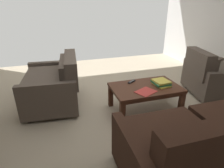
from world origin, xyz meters
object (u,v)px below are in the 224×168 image
Objects in this scene: coffee_table at (145,90)px; book_stack at (161,83)px; sofa_main at (212,143)px; tv_remote at (132,82)px; loveseat_near at (54,84)px; loose_magazine at (146,92)px; armchair_side at (211,76)px.

book_stack reaches higher than coffee_table.
sofa_main is 11.12× the size of tv_remote.
sofa_main is at bearing 81.51° from book_stack.
sofa_main is 1.46× the size of loveseat_near.
book_stack is 0.38m from loose_magazine.
tv_remote is (1.55, -0.06, 0.07)m from armchair_side.
coffee_table is (0.07, -1.29, -0.01)m from sofa_main.
sofa_main reaches higher than coffee_table.
armchair_side reaches higher than loveseat_near.
sofa_main is 1.29m from coffee_table.
loose_magazine is at bearing 12.53° from armchair_side.
armchair_side is 1.53m from loose_magazine.
coffee_table is 3.77× the size of loose_magazine.
loveseat_near is 4.20× the size of book_stack.
loose_magazine is (-1.27, 0.81, 0.06)m from loveseat_near.
book_stack is (-0.19, -1.28, 0.09)m from sofa_main.
loveseat_near is at bearing -19.08° from tv_remote.
armchair_side is 1.16m from book_stack.
tv_remote is at bearing -57.16° from coffee_table.
sofa_main is at bearing 47.32° from armchair_side.
sofa_main is 2.40m from loveseat_near.
book_stack is (-0.26, 0.01, 0.10)m from coffee_table.
loose_magazine reaches higher than coffee_table.
tv_remote is at bearing 163.23° from loose_magazine.
coffee_table is at bearing 6.44° from armchair_side.
coffee_table is 0.28m from book_stack.
tv_remote is at bearing -30.45° from book_stack.
sofa_main is 1.68× the size of coffee_table.
armchair_side is at bearing 170.11° from loveseat_near.
armchair_side is at bearing 77.48° from loose_magazine.
coffee_table is 1.41m from armchair_side.
armchair_side is (-1.34, -1.45, -0.00)m from sofa_main.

